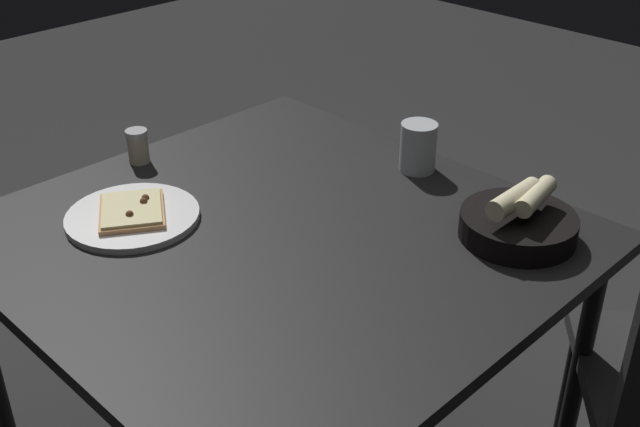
{
  "coord_description": "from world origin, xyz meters",
  "views": [
    {
      "loc": [
        -0.9,
        -1.02,
        1.57
      ],
      "look_at": [
        0.07,
        -0.05,
        0.79
      ],
      "focal_mm": 44.26,
      "sensor_mm": 36.0,
      "label": 1
    }
  ],
  "objects": [
    {
      "name": "pepper_shaker",
      "position": [
        -0.01,
        0.47,
        0.79
      ],
      "size": [
        0.05,
        0.05,
        0.08
      ],
      "color": "#BFB299",
      "rests_on": "dining_table"
    },
    {
      "name": "bread_basket",
      "position": [
        0.32,
        -0.35,
        0.79
      ],
      "size": [
        0.23,
        0.23,
        0.11
      ],
      "color": "black",
      "rests_on": "dining_table"
    },
    {
      "name": "pizza_plate",
      "position": [
        -0.18,
        0.25,
        0.76
      ],
      "size": [
        0.27,
        0.27,
        0.04
      ],
      "color": "white",
      "rests_on": "dining_table"
    },
    {
      "name": "beer_glass",
      "position": [
        0.42,
        -0.02,
        0.8
      ],
      "size": [
        0.08,
        0.08,
        0.11
      ],
      "color": "silver",
      "rests_on": "dining_table"
    },
    {
      "name": "dining_table",
      "position": [
        0.0,
        0.0,
        0.69
      ],
      "size": [
        1.03,
        1.07,
        0.75
      ],
      "color": "black",
      "rests_on": "ground"
    }
  ]
}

